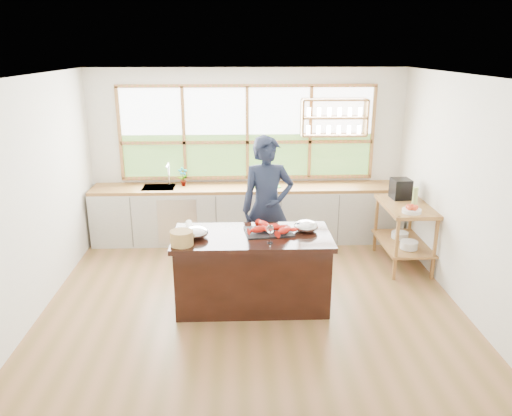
{
  "coord_description": "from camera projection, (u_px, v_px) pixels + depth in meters",
  "views": [
    {
      "loc": [
        -0.16,
        -5.65,
        3.0
      ],
      "look_at": [
        0.06,
        0.15,
        1.12
      ],
      "focal_mm": 35.0,
      "sensor_mm": 36.0,
      "label": 1
    }
  ],
  "objects": [
    {
      "name": "ground_plane",
      "position": [
        252.0,
        296.0,
        6.3
      ],
      "size": [
        5.0,
        5.0,
        0.0
      ],
      "primitive_type": "plane",
      "color": "#94643D"
    },
    {
      "name": "espresso_machine",
      "position": [
        401.0,
        189.0,
        7.19
      ],
      "size": [
        0.27,
        0.29,
        0.29
      ],
      "primitive_type": "cube",
      "rotation": [
        0.0,
        0.0,
        0.07
      ],
      "color": "black",
      "rests_on": "right_shelf_unit"
    },
    {
      "name": "fruit_bowl",
      "position": [
        412.0,
        210.0,
        6.6
      ],
      "size": [
        0.25,
        0.25,
        0.11
      ],
      "color": "silver",
      "rests_on": "right_shelf_unit"
    },
    {
      "name": "lobster_pile",
      "position": [
        271.0,
        228.0,
        5.89
      ],
      "size": [
        0.52,
        0.44,
        0.08
      ],
      "color": "red",
      "rests_on": "slate_board"
    },
    {
      "name": "potted_plant",
      "position": [
        183.0,
        177.0,
        7.84
      ],
      "size": [
        0.19,
        0.16,
        0.3
      ],
      "primitive_type": "imported",
      "rotation": [
        0.0,
        0.0,
        0.36
      ],
      "color": "slate",
      "rests_on": "back_counter"
    },
    {
      "name": "back_counter",
      "position": [
        247.0,
        213.0,
        8.0
      ],
      "size": [
        4.9,
        0.63,
        0.9
      ],
      "color": "beige",
      "rests_on": "ground_plane"
    },
    {
      "name": "wine_bottle",
      "position": [
        415.0,
        198.0,
        6.75
      ],
      "size": [
        0.08,
        0.08,
        0.3
      ],
      "primitive_type": "cylinder",
      "rotation": [
        0.0,
        0.0,
        0.11
      ],
      "color": "#98B35D",
      "rests_on": "right_shelf_unit"
    },
    {
      "name": "mixing_bowl_left",
      "position": [
        196.0,
        232.0,
        5.74
      ],
      "size": [
        0.28,
        0.28,
        0.14
      ],
      "primitive_type": "ellipsoid",
      "color": "silver",
      "rests_on": "island"
    },
    {
      "name": "parchment_roll",
      "position": [
        189.0,
        227.0,
        5.97
      ],
      "size": [
        0.11,
        0.31,
        0.08
      ],
      "primitive_type": "cylinder",
      "rotation": [
        1.57,
        0.0,
        0.12
      ],
      "color": "white",
      "rests_on": "island"
    },
    {
      "name": "wicker_basket",
      "position": [
        182.0,
        238.0,
        5.51
      ],
      "size": [
        0.26,
        0.26,
        0.16
      ],
      "primitive_type": "cylinder",
      "color": "tan",
      "rests_on": "island"
    },
    {
      "name": "mixing_bowl_right",
      "position": [
        306.0,
        226.0,
        5.94
      ],
      "size": [
        0.29,
        0.29,
        0.14
      ],
      "primitive_type": "ellipsoid",
      "color": "silver",
      "rests_on": "island"
    },
    {
      "name": "cutting_board",
      "position": [
        267.0,
        186.0,
        7.87
      ],
      "size": [
        0.44,
        0.35,
        0.01
      ],
      "primitive_type": "cube",
      "rotation": [
        0.0,
        0.0,
        0.13
      ],
      "color": "#4BD03F",
      "rests_on": "back_counter"
    },
    {
      "name": "room_shell",
      "position": [
        252.0,
        151.0,
        6.25
      ],
      "size": [
        5.02,
        4.52,
        2.71
      ],
      "color": "silver",
      "rests_on": "ground_plane"
    },
    {
      "name": "right_shelf_unit",
      "position": [
        405.0,
        225.0,
        7.03
      ],
      "size": [
        0.62,
        1.1,
        0.9
      ],
      "color": "olive",
      "rests_on": "ground_plane"
    },
    {
      "name": "slate_board",
      "position": [
        269.0,
        232.0,
        5.9
      ],
      "size": [
        0.59,
        0.46,
        0.02
      ],
      "primitive_type": "cube",
      "rotation": [
        0.0,
        0.0,
        0.12
      ],
      "color": "black",
      "rests_on": "island"
    },
    {
      "name": "cook",
      "position": [
        267.0,
        208.0,
        6.61
      ],
      "size": [
        0.75,
        0.54,
        1.92
      ],
      "primitive_type": "imported",
      "rotation": [
        0.0,
        0.0,
        0.12
      ],
      "color": "#171E33",
      "rests_on": "ground_plane"
    },
    {
      "name": "wine_glass",
      "position": [
        270.0,
        230.0,
        5.53
      ],
      "size": [
        0.08,
        0.08,
        0.22
      ],
      "color": "silver",
      "rests_on": "island"
    },
    {
      "name": "island",
      "position": [
        252.0,
        270.0,
        5.97
      ],
      "size": [
        1.85,
        0.9,
        0.9
      ],
      "color": "black",
      "rests_on": "ground_plane"
    }
  ]
}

